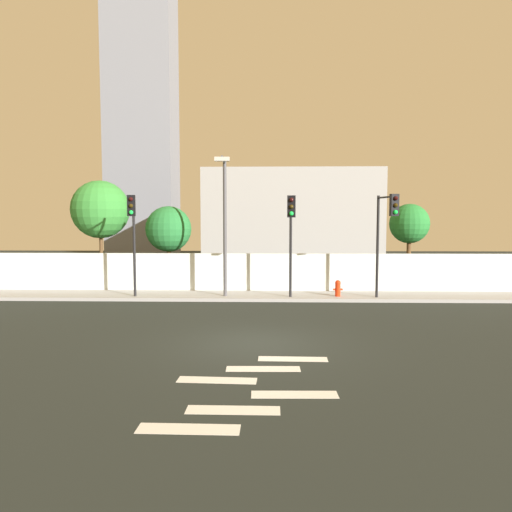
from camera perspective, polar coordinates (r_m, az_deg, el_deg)
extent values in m
plane|color=black|center=(14.40, -0.16, -10.23)|extent=(80.00, 80.00, 0.00)
cube|color=#9C9C9C|center=(22.42, 0.48, -4.72)|extent=(36.00, 2.40, 0.15)
cube|color=silver|center=(23.56, 0.54, -1.87)|extent=(36.00, 0.18, 1.80)
cube|color=silver|center=(9.02, -7.94, -19.47)|extent=(1.81, 0.47, 0.01)
cube|color=silver|center=(9.72, -2.72, -17.62)|extent=(1.80, 0.45, 0.01)
cube|color=silver|center=(10.50, 4.55, -15.91)|extent=(1.81, 0.48, 0.01)
cube|color=silver|center=(11.35, -4.60, -14.32)|extent=(1.82, 0.52, 0.01)
cube|color=silver|center=(12.09, 0.85, -13.11)|extent=(1.81, 0.48, 0.01)
cube|color=silver|center=(12.92, 4.34, -11.96)|extent=(1.81, 0.48, 0.01)
cylinder|color=black|center=(22.04, 14.08, 1.06)|extent=(0.12, 0.12, 4.49)
cylinder|color=black|center=(21.35, 15.04, 6.69)|extent=(0.40, 1.47, 0.08)
cube|color=black|center=(20.67, 15.93, 5.78)|extent=(0.38, 0.27, 0.90)
sphere|color=black|center=(20.57, 16.10, 6.54)|extent=(0.18, 0.18, 0.18)
sphere|color=#33260A|center=(20.57, 16.08, 5.76)|extent=(0.18, 0.18, 0.18)
sphere|color=#19F24C|center=(20.56, 16.07, 4.98)|extent=(0.18, 0.18, 0.18)
cylinder|color=black|center=(21.54, 4.09, 1.03)|extent=(0.12, 0.12, 4.43)
cylinder|color=black|center=(20.81, 4.15, 6.74)|extent=(0.12, 1.41, 0.08)
cube|color=black|center=(20.10, 4.18, 5.82)|extent=(0.35, 0.21, 0.90)
sphere|color=black|center=(19.99, 4.19, 6.60)|extent=(0.18, 0.18, 0.18)
sphere|color=#33260A|center=(19.98, 4.18, 5.80)|extent=(0.18, 0.18, 0.18)
sphere|color=#19F24C|center=(19.97, 4.18, 5.00)|extent=(0.18, 0.18, 0.18)
cylinder|color=black|center=(22.35, -14.11, 1.10)|extent=(0.12, 0.12, 4.49)
cylinder|color=black|center=(21.91, -14.34, 6.64)|extent=(0.22, 0.84, 0.08)
cube|color=black|center=(21.49, -14.44, 5.75)|extent=(0.37, 0.25, 0.90)
sphere|color=black|center=(21.38, -14.49, 6.48)|extent=(0.18, 0.18, 0.18)
sphere|color=#33260A|center=(21.37, -14.48, 5.73)|extent=(0.18, 0.18, 0.18)
sphere|color=#19F24C|center=(21.36, -14.46, 4.98)|extent=(0.18, 0.18, 0.18)
cylinder|color=#4C4C51|center=(21.77, -3.67, 3.14)|extent=(0.16, 0.16, 6.01)
cylinder|color=#4C4C51|center=(20.84, -3.86, 11.22)|extent=(0.19, 2.14, 0.10)
cube|color=beige|center=(19.77, -4.02, 11.29)|extent=(0.61, 0.27, 0.16)
cylinder|color=red|center=(22.13, 9.59, -3.97)|extent=(0.24, 0.24, 0.56)
sphere|color=red|center=(22.09, 9.60, -3.14)|extent=(0.26, 0.26, 0.26)
cylinder|color=red|center=(22.10, 9.15, -3.90)|extent=(0.10, 0.09, 0.09)
cylinder|color=red|center=(22.15, 10.02, -3.89)|extent=(0.10, 0.09, 0.09)
cylinder|color=brown|center=(26.08, -17.70, -0.16)|extent=(0.17, 0.17, 3.29)
sphere|color=#338634|center=(26.00, -17.83, 5.22)|extent=(2.93, 2.93, 2.93)
cylinder|color=brown|center=(25.18, -10.17, -1.12)|extent=(0.22, 0.22, 2.47)
sphere|color=#247234|center=(25.07, -10.23, 3.14)|extent=(2.32, 2.32, 2.32)
cylinder|color=brown|center=(25.61, 17.47, -0.74)|extent=(0.22, 0.22, 2.84)
sphere|color=#257831|center=(25.52, 17.58, 3.65)|extent=(1.98, 1.98, 1.98)
cube|color=#A3A3A3|center=(37.45, 4.16, 4.43)|extent=(13.14, 6.00, 7.26)
cube|color=gray|center=(52.34, -13.28, 17.06)|extent=(6.64, 5.00, 30.33)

